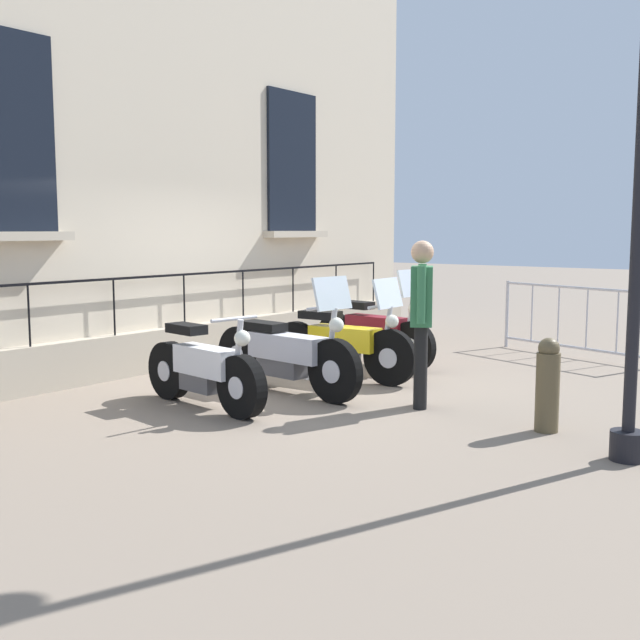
{
  "coord_description": "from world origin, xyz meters",
  "views": [
    {
      "loc": [
        5.66,
        -7.05,
        1.85
      ],
      "look_at": [
        0.25,
        0.0,
        0.8
      ],
      "focal_mm": 42.96,
      "sensor_mm": 36.0,
      "label": 1
    }
  ],
  "objects_px": {
    "motorcycle_silver": "(286,354)",
    "pedestrian_standing": "(421,313)",
    "motorcycle_yellow": "(343,344)",
    "motorcycle_white": "(204,371)",
    "crowd_barrier": "(572,319)",
    "motorcycle_maroon": "(375,334)",
    "bollard": "(548,385)"
  },
  "relations": [
    {
      "from": "motorcycle_yellow",
      "to": "crowd_barrier",
      "type": "bearing_deg",
      "value": 64.23
    },
    {
      "from": "motorcycle_yellow",
      "to": "bollard",
      "type": "height_order",
      "value": "motorcycle_yellow"
    },
    {
      "from": "motorcycle_maroon",
      "to": "pedestrian_standing",
      "type": "height_order",
      "value": "pedestrian_standing"
    },
    {
      "from": "motorcycle_silver",
      "to": "pedestrian_standing",
      "type": "distance_m",
      "value": 1.69
    },
    {
      "from": "motorcycle_white",
      "to": "motorcycle_maroon",
      "type": "bearing_deg",
      "value": 89.15
    },
    {
      "from": "motorcycle_white",
      "to": "motorcycle_silver",
      "type": "bearing_deg",
      "value": 79.52
    },
    {
      "from": "crowd_barrier",
      "to": "motorcycle_yellow",
      "type": "bearing_deg",
      "value": -115.77
    },
    {
      "from": "bollard",
      "to": "pedestrian_standing",
      "type": "xyz_separation_m",
      "value": [
        -1.41,
        0.13,
        0.55
      ]
    },
    {
      "from": "motorcycle_yellow",
      "to": "pedestrian_standing",
      "type": "xyz_separation_m",
      "value": [
        1.51,
        -0.71,
        0.55
      ]
    },
    {
      "from": "motorcycle_maroon",
      "to": "motorcycle_white",
      "type": "bearing_deg",
      "value": -90.85
    },
    {
      "from": "motorcycle_maroon",
      "to": "bollard",
      "type": "height_order",
      "value": "motorcycle_maroon"
    },
    {
      "from": "motorcycle_white",
      "to": "crowd_barrier",
      "type": "xyz_separation_m",
      "value": [
        1.91,
        5.53,
        0.17
      ]
    },
    {
      "from": "crowd_barrier",
      "to": "pedestrian_standing",
      "type": "height_order",
      "value": "pedestrian_standing"
    },
    {
      "from": "motorcycle_white",
      "to": "motorcycle_maroon",
      "type": "height_order",
      "value": "motorcycle_maroon"
    },
    {
      "from": "crowd_barrier",
      "to": "pedestrian_standing",
      "type": "relative_size",
      "value": 1.36
    },
    {
      "from": "motorcycle_silver",
      "to": "motorcycle_white",
      "type": "bearing_deg",
      "value": -100.48
    },
    {
      "from": "motorcycle_white",
      "to": "pedestrian_standing",
      "type": "bearing_deg",
      "value": 38.5
    },
    {
      "from": "motorcycle_white",
      "to": "pedestrian_standing",
      "type": "height_order",
      "value": "pedestrian_standing"
    },
    {
      "from": "pedestrian_standing",
      "to": "motorcycle_yellow",
      "type": "bearing_deg",
      "value": 154.95
    },
    {
      "from": "motorcycle_white",
      "to": "crowd_barrier",
      "type": "distance_m",
      "value": 5.85
    },
    {
      "from": "motorcycle_white",
      "to": "motorcycle_silver",
      "type": "height_order",
      "value": "motorcycle_silver"
    },
    {
      "from": "motorcycle_maroon",
      "to": "bollard",
      "type": "relative_size",
      "value": 2.26
    },
    {
      "from": "motorcycle_white",
      "to": "bollard",
      "type": "relative_size",
      "value": 2.16
    },
    {
      "from": "motorcycle_white",
      "to": "motorcycle_maroon",
      "type": "distance_m",
      "value": 3.14
    },
    {
      "from": "motorcycle_silver",
      "to": "pedestrian_standing",
      "type": "height_order",
      "value": "pedestrian_standing"
    },
    {
      "from": "motorcycle_white",
      "to": "bollard",
      "type": "bearing_deg",
      "value": 21.76
    },
    {
      "from": "motorcycle_maroon",
      "to": "crowd_barrier",
      "type": "distance_m",
      "value": 3.03
    },
    {
      "from": "motorcycle_yellow",
      "to": "crowd_barrier",
      "type": "xyz_separation_m",
      "value": [
        1.65,
        3.42,
        0.12
      ]
    },
    {
      "from": "motorcycle_yellow",
      "to": "crowd_barrier",
      "type": "distance_m",
      "value": 3.8
    },
    {
      "from": "crowd_barrier",
      "to": "bollard",
      "type": "bearing_deg",
      "value": -73.38
    },
    {
      "from": "motorcycle_yellow",
      "to": "motorcycle_white",
      "type": "bearing_deg",
      "value": -96.89
    },
    {
      "from": "motorcycle_yellow",
      "to": "bollard",
      "type": "xyz_separation_m",
      "value": [
        2.92,
        -0.84,
        -0.01
      ]
    }
  ]
}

